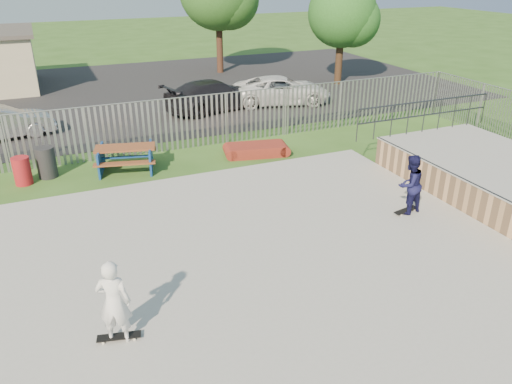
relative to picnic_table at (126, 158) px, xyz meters
name	(u,v)px	position (x,y,z in m)	size (l,w,h in m)	color
ground	(214,285)	(0.55, -7.65, -0.43)	(120.00, 120.00, 0.00)	#31571E
concrete_slab	(213,283)	(0.55, -7.65, -0.36)	(15.00, 12.00, 0.15)	#9E9F99
quarter_pipe	(499,179)	(10.04, -6.61, 0.13)	(5.50, 7.05, 2.19)	tan
fence	(195,167)	(1.55, -3.07, 0.57)	(26.04, 16.02, 2.00)	gray
picnic_table	(126,158)	(0.00, 0.00, 0.00)	(2.34, 2.07, 0.85)	brown
funbox	(256,150)	(4.69, -0.40, -0.23)	(2.17, 1.39, 0.40)	maroon
trash_bin_red	(22,171)	(-3.28, 0.08, 0.02)	(0.55, 0.55, 0.91)	#A4191E
trash_bin_grey	(46,162)	(-2.53, 0.40, 0.09)	(0.62, 0.62, 1.04)	#242426
parking_lot	(100,95)	(0.55, 11.35, -0.42)	(40.00, 18.00, 0.02)	black
car_silver	(0,123)	(-4.05, 5.34, 0.25)	(1.41, 4.03, 1.33)	silver
car_dark	(214,95)	(5.26, 6.09, 0.31)	(2.03, 5.00, 1.45)	black
car_white	(282,90)	(8.79, 5.92, 0.27)	(2.26, 4.89, 1.36)	white
tree_right	(342,13)	(13.87, 8.78, 3.54)	(3.83, 3.83, 5.90)	#3F2A19
skateboard_a	(406,211)	(6.59, -6.66, -0.24)	(0.82, 0.34, 0.08)	black
skateboard_b	(119,337)	(-1.68, -8.79, -0.24)	(0.82, 0.37, 0.08)	black
skater_navy	(410,184)	(6.59, -6.66, 0.57)	(0.83, 0.64, 1.70)	#12123A
skater_white	(114,302)	(-1.68, -8.79, 0.57)	(0.62, 0.41, 1.70)	white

